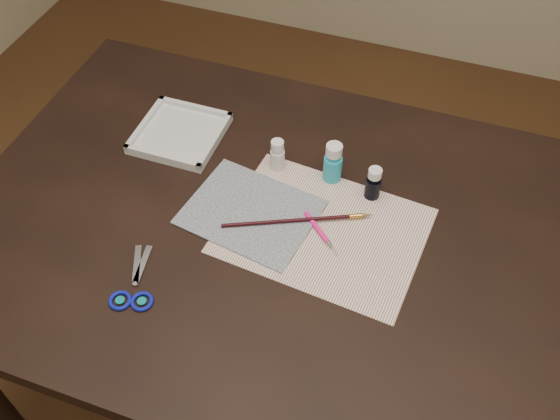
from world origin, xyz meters
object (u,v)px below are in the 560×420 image
(paper, at_px, (323,230))
(paint_bottle_navy, at_px, (373,183))
(scissors, at_px, (133,277))
(paint_bottle_cyan, at_px, (333,162))
(paint_bottle_white, at_px, (277,155))
(canvas, at_px, (251,212))
(palette_tray, at_px, (180,133))

(paper, distance_m, paint_bottle_navy, 0.14)
(scissors, bearing_deg, paint_bottle_navy, -70.15)
(paint_bottle_cyan, bearing_deg, paper, -80.19)
(paint_bottle_white, height_order, paint_bottle_navy, paint_bottle_navy)
(canvas, xyz_separation_m, scissors, (-0.15, -0.22, 0.00))
(scissors, height_order, palette_tray, palette_tray)
(paint_bottle_cyan, bearing_deg, palette_tray, 178.49)
(canvas, distance_m, scissors, 0.27)
(paper, distance_m, canvas, 0.15)
(paint_bottle_white, relative_size, paint_bottle_navy, 0.98)
(paper, bearing_deg, paint_bottle_cyan, 99.81)
(paint_bottle_white, distance_m, paint_bottle_navy, 0.21)
(paint_bottle_white, bearing_deg, paint_bottle_navy, -3.37)
(paper, xyz_separation_m, paint_bottle_white, (-0.14, 0.13, 0.04))
(paper, bearing_deg, palette_tray, 158.40)
(canvas, relative_size, scissors, 1.55)
(canvas, bearing_deg, palette_tray, 145.81)
(scissors, xyz_separation_m, palette_tray, (-0.08, 0.38, 0.01))
(canvas, bearing_deg, paper, 2.19)
(palette_tray, bearing_deg, scissors, -77.46)
(paint_bottle_white, distance_m, paint_bottle_cyan, 0.12)
(paint_bottle_navy, height_order, scissors, paint_bottle_navy)
(paper, height_order, canvas, canvas)
(paint_bottle_white, xyz_separation_m, scissors, (-0.16, -0.36, -0.03))
(canvas, height_order, paint_bottle_white, paint_bottle_white)
(paint_bottle_cyan, height_order, paint_bottle_navy, paint_bottle_cyan)
(paint_bottle_cyan, distance_m, scissors, 0.46)
(paint_bottle_navy, distance_m, palette_tray, 0.45)
(paper, bearing_deg, paint_bottle_white, 136.98)
(paper, distance_m, scissors, 0.38)
(paint_bottle_cyan, distance_m, paint_bottle_navy, 0.10)
(canvas, bearing_deg, scissors, -123.75)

